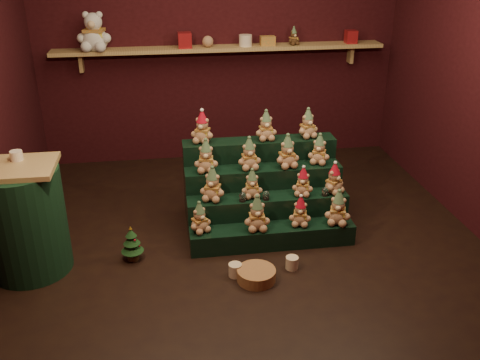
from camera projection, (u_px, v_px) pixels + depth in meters
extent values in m
plane|color=black|center=(248.00, 239.00, 4.66)|extent=(4.00, 4.00, 0.00)
cube|color=black|center=(219.00, 36.00, 5.92)|extent=(4.00, 0.10, 2.80)
cube|color=black|center=(330.00, 201.00, 2.23)|extent=(4.00, 0.10, 2.80)
cube|color=tan|center=(221.00, 48.00, 5.80)|extent=(3.60, 0.26, 0.04)
cube|color=tan|center=(81.00, 62.00, 5.71)|extent=(0.04, 0.12, 0.20)
cube|color=tan|center=(350.00, 54.00, 6.11)|extent=(0.04, 0.12, 0.20)
cube|color=black|center=(272.00, 236.00, 4.53)|extent=(1.40, 0.22, 0.18)
cube|color=black|center=(267.00, 215.00, 4.69)|extent=(1.40, 0.22, 0.36)
cube|color=black|center=(263.00, 195.00, 4.85)|extent=(1.40, 0.22, 0.54)
cube|color=black|center=(259.00, 176.00, 5.02)|extent=(1.40, 0.22, 0.72)
cylinder|color=black|center=(243.00, 200.00, 4.53)|extent=(0.06, 0.06, 0.02)
sphere|color=white|center=(243.00, 196.00, 4.51)|extent=(0.06, 0.06, 0.06)
cylinder|color=black|center=(266.00, 198.00, 4.56)|extent=(0.06, 0.06, 0.02)
sphere|color=white|center=(266.00, 194.00, 4.54)|extent=(0.06, 0.06, 0.06)
cylinder|color=black|center=(325.00, 194.00, 4.63)|extent=(0.05, 0.05, 0.02)
sphere|color=white|center=(325.00, 191.00, 4.61)|extent=(0.06, 0.06, 0.06)
cube|color=tan|center=(15.00, 168.00, 3.90)|extent=(0.58, 0.49, 0.04)
cylinder|color=black|center=(25.00, 221.00, 4.08)|extent=(0.62, 0.62, 0.85)
cylinder|color=beige|center=(16.00, 156.00, 3.96)|extent=(0.09, 0.09, 0.07)
cylinder|color=#412E17|center=(133.00, 257.00, 4.36)|extent=(0.09, 0.09, 0.05)
cone|color=#123215|center=(132.00, 246.00, 4.32)|extent=(0.18, 0.18, 0.09)
cone|color=#123215|center=(131.00, 239.00, 4.29)|extent=(0.14, 0.14, 0.08)
cone|color=#123215|center=(131.00, 233.00, 4.27)|extent=(0.09, 0.09, 0.06)
cone|color=gold|center=(130.00, 228.00, 4.25)|extent=(0.03, 0.03, 0.03)
cylinder|color=beige|center=(235.00, 270.00, 4.14)|extent=(0.10, 0.10, 0.10)
cylinder|color=beige|center=(292.00, 263.00, 4.23)|extent=(0.10, 0.10, 0.10)
cylinder|color=#97683D|center=(256.00, 275.00, 4.09)|extent=(0.38, 0.38, 0.09)
cube|color=maroon|center=(185.00, 40.00, 5.69)|extent=(0.14, 0.14, 0.16)
cylinder|color=beige|center=(245.00, 40.00, 5.78)|extent=(0.14, 0.14, 0.12)
cube|color=maroon|center=(351.00, 37.00, 5.94)|extent=(0.12, 0.12, 0.14)
sphere|color=tan|center=(208.00, 41.00, 5.73)|extent=(0.12, 0.12, 0.12)
cube|color=orange|center=(268.00, 41.00, 5.82)|extent=(0.16, 0.10, 0.10)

